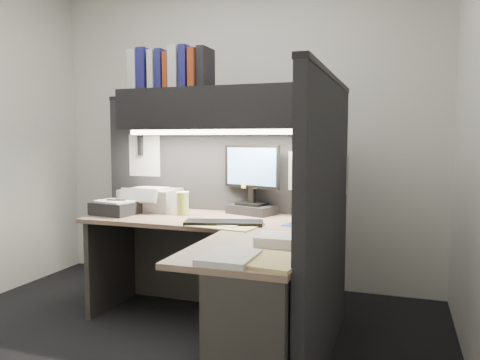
# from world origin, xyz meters

# --- Properties ---
(floor) EXTENTS (3.50, 3.50, 0.00)m
(floor) POSITION_xyz_m (0.00, 0.00, 0.00)
(floor) COLOR black
(floor) RESTS_ON ground
(wall_back) EXTENTS (3.50, 0.04, 2.70)m
(wall_back) POSITION_xyz_m (0.00, 1.50, 1.35)
(wall_back) COLOR white
(wall_back) RESTS_ON floor
(partition_back) EXTENTS (1.90, 0.06, 1.60)m
(partition_back) POSITION_xyz_m (0.03, 0.93, 0.80)
(partition_back) COLOR black
(partition_back) RESTS_ON floor
(partition_right) EXTENTS (0.06, 1.50, 1.60)m
(partition_right) POSITION_xyz_m (0.98, 0.18, 0.80)
(partition_right) COLOR black
(partition_right) RESTS_ON floor
(desk) EXTENTS (1.70, 1.53, 0.73)m
(desk) POSITION_xyz_m (0.43, -0.00, 0.44)
(desk) COLOR #826652
(desk) RESTS_ON floor
(overhead_shelf) EXTENTS (1.55, 0.34, 0.30)m
(overhead_shelf) POSITION_xyz_m (0.12, 0.75, 1.50)
(overhead_shelf) COLOR black
(overhead_shelf) RESTS_ON partition_back
(task_light_tube) EXTENTS (1.32, 0.04, 0.04)m
(task_light_tube) POSITION_xyz_m (0.12, 0.61, 1.33)
(task_light_tube) COLOR white
(task_light_tube) RESTS_ON overhead_shelf
(monitor) EXTENTS (0.46, 0.30, 0.51)m
(monitor) POSITION_xyz_m (0.34, 0.82, 0.93)
(monitor) COLOR black
(monitor) RESTS_ON desk
(keyboard) EXTENTS (0.53, 0.28, 0.02)m
(keyboard) POSITION_xyz_m (0.30, 0.35, 0.74)
(keyboard) COLOR black
(keyboard) RESTS_ON desk
(mousepad) EXTENTS (0.27, 0.26, 0.00)m
(mousepad) POSITION_xyz_m (0.79, 0.49, 0.73)
(mousepad) COLOR navy
(mousepad) RESTS_ON desk
(mouse) EXTENTS (0.07, 0.10, 0.03)m
(mouse) POSITION_xyz_m (0.77, 0.50, 0.75)
(mouse) COLOR black
(mouse) RESTS_ON mousepad
(telephone) EXTENTS (0.22, 0.23, 0.09)m
(telephone) POSITION_xyz_m (0.81, 0.81, 0.78)
(telephone) COLOR tan
(telephone) RESTS_ON desk
(coffee_cup) EXTENTS (0.11, 0.11, 0.16)m
(coffee_cup) POSITION_xyz_m (-0.12, 0.62, 0.81)
(coffee_cup) COLOR #CBD555
(coffee_cup) RESTS_ON desk
(printer) EXTENTS (0.42, 0.36, 0.17)m
(printer) POSITION_xyz_m (-0.45, 0.75, 0.81)
(printer) COLOR gray
(printer) RESTS_ON desk
(notebook_stack) EXTENTS (0.34, 0.29, 0.09)m
(notebook_stack) POSITION_xyz_m (-0.60, 0.48, 0.78)
(notebook_stack) COLOR black
(notebook_stack) RESTS_ON desk
(open_folder) EXTENTS (0.47, 0.34, 0.01)m
(open_folder) POSITION_xyz_m (0.32, 0.32, 0.73)
(open_folder) COLOR tan
(open_folder) RESTS_ON desk
(paper_stack_a) EXTENTS (0.27, 0.23, 0.05)m
(paper_stack_a) POSITION_xyz_m (0.80, -0.08, 0.76)
(paper_stack_a) COLOR white
(paper_stack_a) RESTS_ON desk
(paper_stack_b) EXTENTS (0.23, 0.29, 0.03)m
(paper_stack_b) POSITION_xyz_m (0.64, -0.48, 0.74)
(paper_stack_b) COLOR white
(paper_stack_b) RESTS_ON desk
(manila_stack) EXTENTS (0.28, 0.34, 0.02)m
(manila_stack) POSITION_xyz_m (0.85, -0.45, 0.74)
(manila_stack) COLOR tan
(manila_stack) RESTS_ON desk
(binder_row) EXTENTS (0.61, 0.25, 0.31)m
(binder_row) POSITION_xyz_m (-0.28, 0.75, 1.80)
(binder_row) COLOR #B9B9B5
(binder_row) RESTS_ON overhead_shelf
(pinned_papers) EXTENTS (1.76, 1.31, 0.51)m
(pinned_papers) POSITION_xyz_m (0.42, 0.56, 1.05)
(pinned_papers) COLOR white
(pinned_papers) RESTS_ON partition_back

